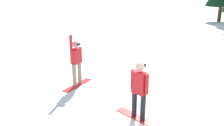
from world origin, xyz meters
TOP-DOWN VIEW (x-y plane):
  - snowboarder_foreground at (-1.08, 0.27)m, footprint 1.50×1.01m
  - snowboarder_midground at (-3.81, 2.01)m, footprint 0.62×1.51m

SIDE VIEW (x-z plane):
  - snowboarder_foreground at x=-1.08m, z-range 0.05..1.78m
  - snowboarder_midground at x=-3.81m, z-range -0.05..1.98m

